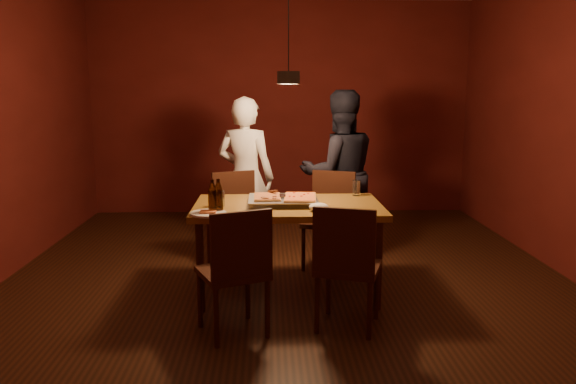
{
  "coord_description": "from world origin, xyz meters",
  "views": [
    {
      "loc": [
        -0.16,
        -4.56,
        1.66
      ],
      "look_at": [
        -0.01,
        -0.15,
        0.85
      ],
      "focal_mm": 35.0,
      "sensor_mm": 36.0,
      "label": 1
    }
  ],
  "objects_px": {
    "plate_slice": "(208,213)",
    "beer_bottle_a": "(213,196)",
    "chair_far_right": "(331,210)",
    "pizza_tray": "(283,201)",
    "chair_far_left": "(238,211)",
    "chair_near_left": "(236,261)",
    "chair_near_right": "(346,257)",
    "diner_white": "(246,177)",
    "pendant_lamp": "(288,76)",
    "dining_table": "(288,213)",
    "beer_bottle_b": "(218,196)",
    "diner_dark": "(339,173)"
  },
  "relations": [
    {
      "from": "diner_dark",
      "to": "plate_slice",
      "type": "bearing_deg",
      "value": 42.17
    },
    {
      "from": "beer_bottle_a",
      "to": "pendant_lamp",
      "type": "bearing_deg",
      "value": 36.51
    },
    {
      "from": "dining_table",
      "to": "plate_slice",
      "type": "xyz_separation_m",
      "value": [
        -0.6,
        -0.35,
        0.08
      ]
    },
    {
      "from": "chair_far_right",
      "to": "diner_dark",
      "type": "distance_m",
      "value": 0.5
    },
    {
      "from": "chair_far_right",
      "to": "beer_bottle_b",
      "type": "xyz_separation_m",
      "value": [
        -0.96,
        -1.02,
        0.34
      ]
    },
    {
      "from": "chair_far_right",
      "to": "pizza_tray",
      "type": "distance_m",
      "value": 0.89
    },
    {
      "from": "chair_near_left",
      "to": "diner_dark",
      "type": "distance_m",
      "value": 2.18
    },
    {
      "from": "plate_slice",
      "to": "pendant_lamp",
      "type": "bearing_deg",
      "value": 39.48
    },
    {
      "from": "chair_near_right",
      "to": "beer_bottle_a",
      "type": "xyz_separation_m",
      "value": [
        -0.95,
        0.46,
        0.34
      ]
    },
    {
      "from": "diner_dark",
      "to": "chair_far_right",
      "type": "bearing_deg",
      "value": 61.77
    },
    {
      "from": "chair_far_left",
      "to": "beer_bottle_a",
      "type": "height_order",
      "value": "beer_bottle_a"
    },
    {
      "from": "chair_far_right",
      "to": "beer_bottle_a",
      "type": "height_order",
      "value": "beer_bottle_a"
    },
    {
      "from": "pendant_lamp",
      "to": "chair_far_left",
      "type": "bearing_deg",
      "value": 127.32
    },
    {
      "from": "dining_table",
      "to": "chair_far_right",
      "type": "bearing_deg",
      "value": 60.09
    },
    {
      "from": "chair_far_left",
      "to": "chair_near_left",
      "type": "relative_size",
      "value": 0.99
    },
    {
      "from": "dining_table",
      "to": "pizza_tray",
      "type": "distance_m",
      "value": 0.11
    },
    {
      "from": "beer_bottle_a",
      "to": "pendant_lamp",
      "type": "relative_size",
      "value": 0.23
    },
    {
      "from": "dining_table",
      "to": "diner_dark",
      "type": "distance_m",
      "value": 1.27
    },
    {
      "from": "chair_far_right",
      "to": "pendant_lamp",
      "type": "xyz_separation_m",
      "value": [
        -0.42,
        -0.59,
        1.22
      ]
    },
    {
      "from": "diner_dark",
      "to": "dining_table",
      "type": "bearing_deg",
      "value": 53.94
    },
    {
      "from": "chair_near_right",
      "to": "plate_slice",
      "type": "height_order",
      "value": "chair_near_right"
    },
    {
      "from": "beer_bottle_a",
      "to": "chair_near_right",
      "type": "bearing_deg",
      "value": -26.05
    },
    {
      "from": "beer_bottle_b",
      "to": "plate_slice",
      "type": "distance_m",
      "value": 0.16
    },
    {
      "from": "dining_table",
      "to": "chair_near_left",
      "type": "relative_size",
      "value": 2.71
    },
    {
      "from": "chair_far_right",
      "to": "diner_white",
      "type": "height_order",
      "value": "diner_white"
    },
    {
      "from": "dining_table",
      "to": "beer_bottle_b",
      "type": "height_order",
      "value": "beer_bottle_b"
    },
    {
      "from": "beer_bottle_b",
      "to": "diner_dark",
      "type": "distance_m",
      "value": 1.78
    },
    {
      "from": "chair_near_right",
      "to": "pendant_lamp",
      "type": "xyz_separation_m",
      "value": [
        -0.36,
        0.89,
        1.22
      ]
    },
    {
      "from": "dining_table",
      "to": "pizza_tray",
      "type": "bearing_deg",
      "value": 150.67
    },
    {
      "from": "pizza_tray",
      "to": "beer_bottle_a",
      "type": "height_order",
      "value": "beer_bottle_a"
    },
    {
      "from": "plate_slice",
      "to": "beer_bottle_a",
      "type": "bearing_deg",
      "value": 68.88
    },
    {
      "from": "chair_far_right",
      "to": "pendant_lamp",
      "type": "distance_m",
      "value": 1.42
    },
    {
      "from": "chair_near_right",
      "to": "chair_far_left",
      "type": "bearing_deg",
      "value": 137.25
    },
    {
      "from": "pizza_tray",
      "to": "beer_bottle_a",
      "type": "relative_size",
      "value": 2.21
    },
    {
      "from": "chair_far_left",
      "to": "chair_near_left",
      "type": "height_order",
      "value": "same"
    },
    {
      "from": "beer_bottle_b",
      "to": "plate_slice",
      "type": "relative_size",
      "value": 0.95
    },
    {
      "from": "beer_bottle_a",
      "to": "beer_bottle_b",
      "type": "height_order",
      "value": "beer_bottle_b"
    },
    {
      "from": "chair_near_right",
      "to": "beer_bottle_b",
      "type": "xyz_separation_m",
      "value": [
        -0.9,
        0.47,
        0.34
      ]
    },
    {
      "from": "chair_far_left",
      "to": "beer_bottle_a",
      "type": "xyz_separation_m",
      "value": [
        -0.13,
        -1.03,
        0.34
      ]
    },
    {
      "from": "chair_far_right",
      "to": "beer_bottle_b",
      "type": "relative_size",
      "value": 2.16
    },
    {
      "from": "chair_far_left",
      "to": "pizza_tray",
      "type": "height_order",
      "value": "chair_far_left"
    },
    {
      "from": "pizza_tray",
      "to": "diner_white",
      "type": "height_order",
      "value": "diner_white"
    },
    {
      "from": "chair_far_left",
      "to": "pendant_lamp",
      "type": "xyz_separation_m",
      "value": [
        0.46,
        -0.6,
        1.22
      ]
    },
    {
      "from": "plate_slice",
      "to": "diner_white",
      "type": "xyz_separation_m",
      "value": [
        0.22,
        1.47,
        0.04
      ]
    },
    {
      "from": "chair_far_right",
      "to": "chair_near_left",
      "type": "distance_m",
      "value": 1.76
    },
    {
      "from": "chair_far_right",
      "to": "plate_slice",
      "type": "bearing_deg",
      "value": 68.84
    },
    {
      "from": "chair_near_right",
      "to": "beer_bottle_a",
      "type": "bearing_deg",
      "value": 172.44
    },
    {
      "from": "pizza_tray",
      "to": "chair_far_left",
      "type": "bearing_deg",
      "value": 113.76
    },
    {
      "from": "diner_white",
      "to": "pendant_lamp",
      "type": "height_order",
      "value": "pendant_lamp"
    },
    {
      "from": "dining_table",
      "to": "chair_near_right",
      "type": "relative_size",
      "value": 2.82
    }
  ]
}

